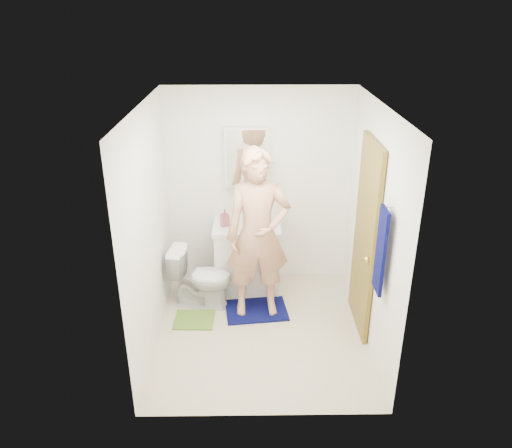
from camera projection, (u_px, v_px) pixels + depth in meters
The scene contains 22 objects.
floor at pixel (261, 331), 5.37m from camera, with size 2.20×2.40×0.02m, color beige.
ceiling at pixel (262, 105), 4.38m from camera, with size 2.20×2.40×0.02m, color white.
wall_back at pixel (259, 187), 5.98m from camera, with size 2.20×0.02×2.40m, color white.
wall_front at pixel (265, 297), 3.77m from camera, with size 2.20×0.02×2.40m, color white.
wall_left at pixel (148, 230), 4.86m from camera, with size 0.02×2.40×2.40m, color white.
wall_right at pixel (374, 229), 4.89m from camera, with size 0.02×2.40×2.40m, color white.
vanity_cabinet at pixel (247, 258), 6.04m from camera, with size 0.75×0.55×0.80m, color white.
countertop at pixel (247, 226), 5.86m from camera, with size 0.79×0.59×0.05m, color white.
sink_basin at pixel (247, 225), 5.86m from camera, with size 0.40×0.40×0.03m, color white.
faucet at pixel (247, 213), 5.99m from camera, with size 0.03×0.03×0.12m, color silver.
medicine_cabinet at pixel (246, 157), 5.75m from camera, with size 0.50×0.12×0.70m, color white.
mirror_panel at pixel (246, 158), 5.69m from camera, with size 0.46×0.01×0.66m, color white.
door at pixel (365, 238), 5.10m from camera, with size 0.05×0.80×2.05m, color olive.
door_knob at pixel (367, 260), 4.83m from camera, with size 0.07×0.07×0.07m, color gold.
towel at pixel (381, 251), 4.35m from camera, with size 0.03×0.24×0.80m, color #070A47.
towel_hook at pixel (391, 206), 4.18m from camera, with size 0.02×0.02×0.06m, color silver.
toilet at pixel (201, 277), 5.70m from camera, with size 0.40×0.69×0.71m, color white.
bath_mat at pixel (256, 310), 5.70m from camera, with size 0.69×0.49×0.02m, color #070A47.
green_rug at pixel (194, 320), 5.53m from camera, with size 0.43×0.37×0.02m, color olive.
soap_dispenser at pixel (225, 217), 5.77m from camera, with size 0.09×0.10×0.21m, color #AA4F63.
toothbrush_cup at pixel (263, 216), 5.94m from camera, with size 0.12×0.12×0.10m, color #68397F.
man at pixel (258, 235), 5.30m from camera, with size 0.69×0.45×1.89m, color tan.
Camera 1 is at (-0.11, -4.42, 3.25)m, focal length 35.00 mm.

